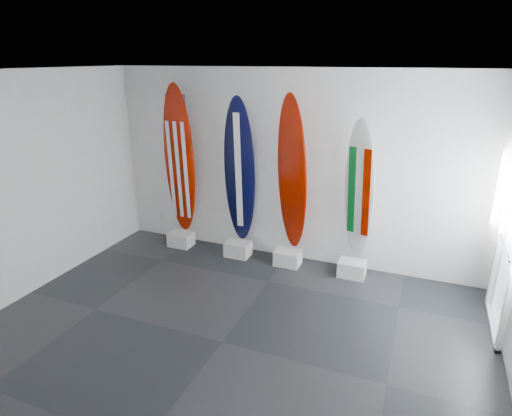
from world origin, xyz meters
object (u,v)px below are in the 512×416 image
at_px(surfboard_swiss, 292,175).
at_px(surfboard_italy, 359,192).
at_px(surfboard_usa, 179,161).
at_px(surfboard_navy, 239,172).

height_order(surfboard_swiss, surfboard_italy, surfboard_swiss).
height_order(surfboard_usa, surfboard_swiss, surfboard_usa).
bearing_deg(surfboard_swiss, surfboard_italy, 20.93).
distance_m(surfboard_usa, surfboard_navy, 1.10).
bearing_deg(surfboard_swiss, surfboard_usa, -159.07).
xyz_separation_m(surfboard_usa, surfboard_swiss, (1.96, 0.00, -0.05)).
height_order(surfboard_usa, surfboard_italy, surfboard_usa).
xyz_separation_m(surfboard_swiss, surfboard_italy, (1.01, 0.00, -0.15)).
relative_size(surfboard_usa, surfboard_navy, 1.07).
bearing_deg(surfboard_swiss, surfboard_navy, -159.07).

